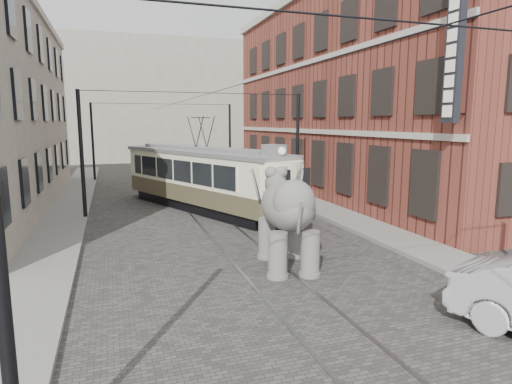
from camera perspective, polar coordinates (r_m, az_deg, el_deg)
name	(u,v)px	position (r m, az deg, el deg)	size (l,w,h in m)	color
ground	(235,242)	(16.74, -2.82, -6.57)	(120.00, 120.00, 0.00)	#454240
tram_rails	(235,242)	(16.74, -2.82, -6.53)	(1.54, 80.00, 0.02)	slate
sidewalk_right	(371,228)	(19.17, 14.79, -4.62)	(2.00, 60.00, 0.15)	slate
sidewalk_left	(48,257)	(16.31, -25.61, -7.64)	(2.00, 60.00, 0.15)	slate
brick_building	(363,99)	(28.95, 13.84, 11.78)	(8.00, 26.00, 12.00)	brown
distant_block	(146,102)	(55.76, -14.23, 11.39)	(28.00, 10.00, 14.00)	gray
catenary	(202,155)	(21.00, -7.10, 4.88)	(11.00, 30.20, 6.00)	black
tram	(202,164)	(22.66, -7.10, 3.67)	(2.50, 12.09, 4.80)	#EEEAC0
elephant	(287,220)	(13.67, 4.12, -3.62)	(2.73, 4.95, 3.03)	#64625D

